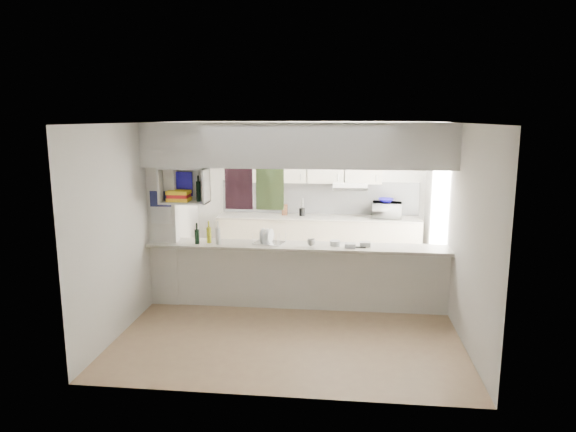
# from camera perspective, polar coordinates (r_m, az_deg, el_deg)

# --- Properties ---
(floor) EXTENTS (4.80, 4.80, 0.00)m
(floor) POSITION_cam_1_polar(r_m,az_deg,el_deg) (7.45, 0.92, -10.10)
(floor) COLOR #A27C5E
(floor) RESTS_ON ground
(ceiling) EXTENTS (4.80, 4.80, 0.00)m
(ceiling) POSITION_cam_1_polar(r_m,az_deg,el_deg) (6.95, 0.99, 10.34)
(ceiling) COLOR white
(ceiling) RESTS_ON wall_back
(wall_back) EXTENTS (4.20, 0.00, 4.20)m
(wall_back) POSITION_cam_1_polar(r_m,az_deg,el_deg) (9.44, 2.30, 2.57)
(wall_back) COLOR silver
(wall_back) RESTS_ON floor
(wall_left) EXTENTS (0.00, 4.80, 4.80)m
(wall_left) POSITION_cam_1_polar(r_m,az_deg,el_deg) (7.57, -15.09, 0.11)
(wall_left) COLOR silver
(wall_left) RESTS_ON floor
(wall_right) EXTENTS (0.00, 4.80, 4.80)m
(wall_right) POSITION_cam_1_polar(r_m,az_deg,el_deg) (7.21, 17.82, -0.57)
(wall_right) COLOR silver
(wall_right) RESTS_ON floor
(servery_partition) EXTENTS (4.20, 0.50, 2.60)m
(servery_partition) POSITION_cam_1_polar(r_m,az_deg,el_deg) (7.04, -0.44, 2.67)
(servery_partition) COLOR silver
(servery_partition) RESTS_ON floor
(cubby_shelf) EXTENTS (0.65, 0.35, 0.50)m
(cubby_shelf) POSITION_cam_1_polar(r_m,az_deg,el_deg) (7.27, -11.50, 3.11)
(cubby_shelf) COLOR white
(cubby_shelf) RESTS_ON bulkhead
(kitchen_run) EXTENTS (3.60, 0.63, 2.24)m
(kitchen_run) POSITION_cam_1_polar(r_m,az_deg,el_deg) (9.26, 3.15, -0.59)
(kitchen_run) COLOR beige
(kitchen_run) RESTS_ON floor
(microwave) EXTENTS (0.53, 0.38, 0.28)m
(microwave) POSITION_cam_1_polar(r_m,az_deg,el_deg) (9.20, 10.94, 0.64)
(microwave) COLOR white
(microwave) RESTS_ON bench_top
(bowl) EXTENTS (0.27, 0.27, 0.07)m
(bowl) POSITION_cam_1_polar(r_m,az_deg,el_deg) (9.18, 10.83, 1.72)
(bowl) COLOR #140C8B
(bowl) RESTS_ON microwave
(dish_rack) EXTENTS (0.47, 0.40, 0.22)m
(dish_rack) POSITION_cam_1_polar(r_m,az_deg,el_deg) (7.24, -2.12, -2.38)
(dish_rack) COLOR silver
(dish_rack) RESTS_ON breakfast_bar
(cup) EXTENTS (0.13, 0.13, 0.09)m
(cup) POSITION_cam_1_polar(r_m,az_deg,el_deg) (7.06, 2.59, -2.93)
(cup) COLOR white
(cup) RESTS_ON dish_rack
(wine_bottles) EXTENTS (0.37, 0.15, 0.33)m
(wine_bottles) POSITION_cam_1_polar(r_m,az_deg,el_deg) (7.29, -8.83, -2.14)
(wine_bottles) COLOR black
(wine_bottles) RESTS_ON breakfast_bar
(plastic_tubs) EXTENTS (0.56, 0.22, 0.07)m
(plastic_tubs) POSITION_cam_1_polar(r_m,az_deg,el_deg) (7.11, 6.66, -3.13)
(plastic_tubs) COLOR silver
(plastic_tubs) RESTS_ON breakfast_bar
(utensil_jar) EXTENTS (0.10, 0.10, 0.14)m
(utensil_jar) POSITION_cam_1_polar(r_m,az_deg,el_deg) (9.25, 1.57, 0.46)
(utensil_jar) COLOR black
(utensil_jar) RESTS_ON bench_top
(knife_block) EXTENTS (0.10, 0.08, 0.19)m
(knife_block) POSITION_cam_1_polar(r_m,az_deg,el_deg) (9.31, -0.37, 0.69)
(knife_block) COLOR brown
(knife_block) RESTS_ON bench_top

